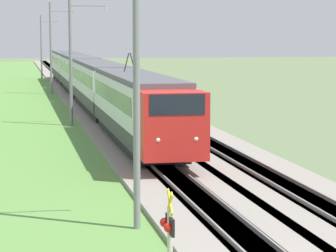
% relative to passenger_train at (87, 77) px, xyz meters
% --- Properties ---
extents(ballast_main, '(240.00, 4.40, 0.30)m').
position_rel_passenger_train_xyz_m(ballast_main, '(-5.11, 0.00, -2.30)').
color(ballast_main, gray).
rests_on(ballast_main, ground).
extents(ballast_adjacent, '(240.00, 4.40, 0.30)m').
position_rel_passenger_train_xyz_m(ballast_adjacent, '(-5.11, -3.93, -2.30)').
color(ballast_adjacent, gray).
rests_on(ballast_adjacent, ground).
extents(track_main, '(240.00, 1.57, 0.45)m').
position_rel_passenger_train_xyz_m(track_main, '(-5.11, 0.00, -2.29)').
color(track_main, '#4C4238').
rests_on(track_main, ground).
extents(track_adjacent, '(240.00, 1.57, 0.45)m').
position_rel_passenger_train_xyz_m(track_adjacent, '(-5.11, -3.93, -2.29)').
color(track_adjacent, '#4C4238').
rests_on(track_adjacent, ground).
extents(grass_verge, '(240.00, 10.21, 0.12)m').
position_rel_passenger_train_xyz_m(grass_verge, '(-5.11, 6.44, -2.39)').
color(grass_verge, '#5B8E42').
rests_on(grass_verge, ground).
extents(passenger_train, '(81.04, 2.92, 5.20)m').
position_rel_passenger_train_xyz_m(passenger_train, '(0.00, 0.00, 0.00)').
color(passenger_train, red).
rests_on(passenger_train, ground).
extents(crossing_signal_near, '(0.70, 0.23, 3.11)m').
position_rel_passenger_train_xyz_m(crossing_signal_near, '(-56.97, 3.48, -0.56)').
color(crossing_signal_near, beige).
rests_on(crossing_signal_near, ground).
extents(catenary_mast_near, '(0.22, 2.56, 9.77)m').
position_rel_passenger_train_xyz_m(catenary_mast_near, '(-48.05, 2.73, 2.59)').
color(catenary_mast_near, slate).
rests_on(catenary_mast_near, ground).
extents(catenary_mast_mid, '(0.22, 2.56, 9.08)m').
position_rel_passenger_train_xyz_m(catenary_mast_mid, '(-18.59, 2.73, 2.24)').
color(catenary_mast_mid, slate).
rests_on(catenary_mast_mid, ground).
extents(catenary_mast_far, '(0.22, 2.56, 9.59)m').
position_rel_passenger_train_xyz_m(catenary_mast_far, '(10.88, 2.73, 2.49)').
color(catenary_mast_far, slate).
rests_on(catenary_mast_far, ground).
extents(catenary_mast_distant, '(0.22, 2.56, 9.00)m').
position_rel_passenger_train_xyz_m(catenary_mast_distant, '(40.35, 2.73, 2.20)').
color(catenary_mast_distant, slate).
rests_on(catenary_mast_distant, ground).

